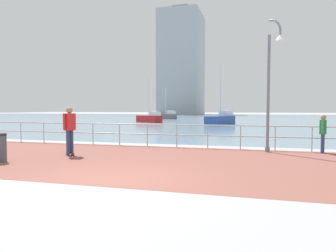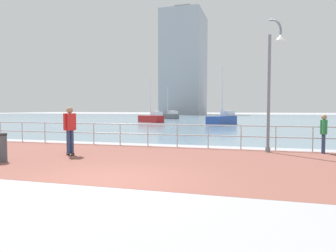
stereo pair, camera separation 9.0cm
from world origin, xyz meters
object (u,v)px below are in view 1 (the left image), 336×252
skateboarder (70,126)px  sailboat_ivory (150,118)px  sailboat_navy (166,116)px  sailboat_gray (221,119)px  lamppost (272,79)px  bystander (323,131)px

skateboarder → sailboat_ivory: (-6.64, 28.27, -0.53)m
sailboat_ivory → sailboat_navy: size_ratio=1.02×
skateboarder → sailboat_gray: (3.06, 23.67, -0.47)m
lamppost → bystander: size_ratio=3.45×
sailboat_gray → sailboat_ivory: bearing=154.6°
sailboat_navy → sailboat_gray: bearing=-58.7°
lamppost → bystander: (1.94, 0.37, -2.00)m
bystander → sailboat_gray: 21.37m
lamppost → bystander: 2.81m
skateboarder → sailboat_gray: sailboat_gray is taller
lamppost → bystander: lamppost is taller
lamppost → sailboat_ivory: size_ratio=0.91×
sailboat_ivory → sailboat_navy: bearing=97.2°
sailboat_ivory → bystander: bearing=-57.9°
skateboarder → bystander: 9.65m
sailboat_ivory → skateboarder: bearing=-76.8°
sailboat_gray → sailboat_navy: (-11.52, 18.95, -0.07)m
sailboat_gray → sailboat_navy: sailboat_gray is taller
bystander → sailboat_gray: (-6.05, 20.49, -0.27)m
bystander → sailboat_gray: sailboat_gray is taller
skateboarder → sailboat_navy: sailboat_navy is taller
skateboarder → sailboat_gray: 23.87m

